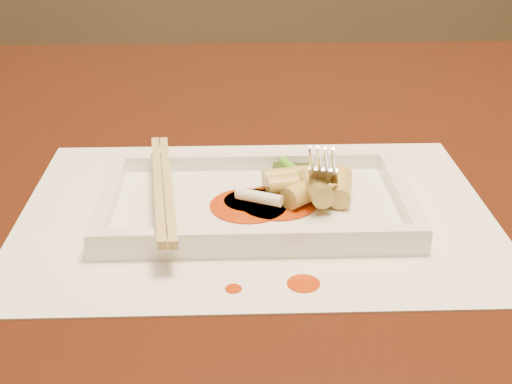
{
  "coord_description": "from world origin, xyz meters",
  "views": [
    {
      "loc": [
        -0.0,
        -0.69,
        1.03
      ],
      "look_at": [
        0.01,
        -0.15,
        0.77
      ],
      "focal_mm": 50.0,
      "sensor_mm": 36.0,
      "label": 1
    }
  ],
  "objects_px": {
    "table": "(239,234)",
    "plate_base": "(256,207)",
    "chopstick_a": "(158,185)",
    "placemat": "(256,212)",
    "fork": "(339,112)"
  },
  "relations": [
    {
      "from": "table",
      "to": "plate_base",
      "type": "xyz_separation_m",
      "value": [
        0.01,
        -0.15,
        0.11
      ]
    },
    {
      "from": "placemat",
      "to": "fork",
      "type": "xyz_separation_m",
      "value": [
        0.07,
        0.02,
        0.08
      ]
    },
    {
      "from": "chopstick_a",
      "to": "fork",
      "type": "xyz_separation_m",
      "value": [
        0.15,
        0.02,
        0.06
      ]
    },
    {
      "from": "placemat",
      "to": "plate_base",
      "type": "height_order",
      "value": "plate_base"
    },
    {
      "from": "plate_base",
      "to": "chopstick_a",
      "type": "height_order",
      "value": "chopstick_a"
    },
    {
      "from": "placemat",
      "to": "chopstick_a",
      "type": "height_order",
      "value": "chopstick_a"
    },
    {
      "from": "table",
      "to": "placemat",
      "type": "relative_size",
      "value": 3.5
    },
    {
      "from": "table",
      "to": "plate_base",
      "type": "bearing_deg",
      "value": -84.52
    },
    {
      "from": "placemat",
      "to": "fork",
      "type": "height_order",
      "value": "fork"
    },
    {
      "from": "placemat",
      "to": "chopstick_a",
      "type": "xyz_separation_m",
      "value": [
        -0.08,
        0.0,
        0.03
      ]
    },
    {
      "from": "chopstick_a",
      "to": "placemat",
      "type": "bearing_deg",
      "value": 0.0
    },
    {
      "from": "plate_base",
      "to": "placemat",
      "type": "bearing_deg",
      "value": 0.0
    },
    {
      "from": "plate_base",
      "to": "chopstick_a",
      "type": "bearing_deg",
      "value": 180.0
    },
    {
      "from": "placemat",
      "to": "chopstick_a",
      "type": "distance_m",
      "value": 0.09
    },
    {
      "from": "table",
      "to": "chopstick_a",
      "type": "height_order",
      "value": "chopstick_a"
    }
  ]
}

